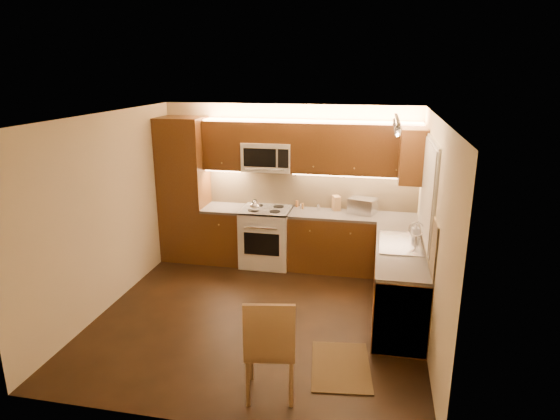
% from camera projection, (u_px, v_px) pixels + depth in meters
% --- Properties ---
extents(floor, '(4.00, 4.00, 0.01)m').
position_uv_depth(floor, '(260.00, 315.00, 6.13)').
color(floor, black).
rests_on(floor, ground).
extents(ceiling, '(4.00, 4.00, 0.01)m').
position_uv_depth(ceiling, '(257.00, 116.00, 5.42)').
color(ceiling, beige).
rests_on(ceiling, ground).
extents(wall_back, '(4.00, 0.01, 2.50)m').
position_uv_depth(wall_back, '(289.00, 184.00, 7.66)').
color(wall_back, beige).
rests_on(wall_back, ground).
extents(wall_front, '(4.00, 0.01, 2.50)m').
position_uv_depth(wall_front, '(199.00, 296.00, 3.90)').
color(wall_front, beige).
rests_on(wall_front, ground).
extents(wall_left, '(0.01, 4.00, 2.50)m').
position_uv_depth(wall_left, '(107.00, 212.00, 6.16)').
color(wall_left, beige).
rests_on(wall_left, ground).
extents(wall_right, '(0.01, 4.00, 2.50)m').
position_uv_depth(wall_right, '(432.00, 233.00, 5.39)').
color(wall_right, beige).
rests_on(wall_right, ground).
extents(pantry, '(0.70, 0.60, 2.30)m').
position_uv_depth(pantry, '(184.00, 190.00, 7.72)').
color(pantry, '#4C2910').
rests_on(pantry, floor).
extents(base_cab_back_left, '(0.62, 0.60, 0.86)m').
position_uv_depth(base_cab_back_left, '(225.00, 235.00, 7.80)').
color(base_cab_back_left, '#4C2910').
rests_on(base_cab_back_left, floor).
extents(counter_back_left, '(0.62, 0.60, 0.04)m').
position_uv_depth(counter_back_left, '(224.00, 208.00, 7.67)').
color(counter_back_left, '#3A3735').
rests_on(counter_back_left, base_cab_back_left).
extents(base_cab_back_right, '(1.92, 0.60, 0.86)m').
position_uv_depth(base_cab_back_right, '(352.00, 244.00, 7.41)').
color(base_cab_back_right, '#4C2910').
rests_on(base_cab_back_right, floor).
extents(counter_back_right, '(1.92, 0.60, 0.04)m').
position_uv_depth(counter_back_right, '(353.00, 216.00, 7.28)').
color(counter_back_right, '#3A3735').
rests_on(counter_back_right, base_cab_back_right).
extents(base_cab_right, '(0.60, 2.00, 0.86)m').
position_uv_depth(base_cab_right, '(398.00, 283.00, 6.06)').
color(base_cab_right, '#4C2910').
rests_on(base_cab_right, floor).
extents(counter_right, '(0.60, 2.00, 0.04)m').
position_uv_depth(counter_right, '(401.00, 249.00, 5.93)').
color(counter_right, '#3A3735').
rests_on(counter_right, base_cab_right).
extents(dishwasher, '(0.58, 0.60, 0.84)m').
position_uv_depth(dishwasher, '(400.00, 309.00, 5.40)').
color(dishwasher, silver).
rests_on(dishwasher, floor).
extents(backsplash_back, '(3.30, 0.02, 0.60)m').
position_uv_depth(backsplash_back, '(311.00, 188.00, 7.59)').
color(backsplash_back, tan).
rests_on(backsplash_back, wall_back).
extents(backsplash_right, '(0.02, 2.00, 0.60)m').
position_uv_depth(backsplash_right, '(427.00, 226.00, 5.78)').
color(backsplash_right, tan).
rests_on(backsplash_right, wall_right).
extents(upper_cab_back_left, '(0.62, 0.35, 0.75)m').
position_uv_depth(upper_cab_back_left, '(225.00, 145.00, 7.50)').
color(upper_cab_back_left, '#4C2910').
rests_on(upper_cab_back_left, wall_back).
extents(upper_cab_back_right, '(1.92, 0.35, 0.75)m').
position_uv_depth(upper_cab_back_right, '(356.00, 149.00, 7.11)').
color(upper_cab_back_right, '#4C2910').
rests_on(upper_cab_back_right, wall_back).
extents(upper_cab_bridge, '(0.76, 0.35, 0.31)m').
position_uv_depth(upper_cab_bridge, '(268.00, 132.00, 7.31)').
color(upper_cab_bridge, '#4C2910').
rests_on(upper_cab_bridge, wall_back).
extents(upper_cab_right_corner, '(0.35, 0.50, 0.75)m').
position_uv_depth(upper_cab_right_corner, '(413.00, 156.00, 6.56)').
color(upper_cab_right_corner, '#4C2910').
rests_on(upper_cab_right_corner, wall_right).
extents(stove, '(0.76, 0.65, 0.92)m').
position_uv_depth(stove, '(266.00, 237.00, 7.63)').
color(stove, silver).
rests_on(stove, floor).
extents(microwave, '(0.76, 0.38, 0.44)m').
position_uv_depth(microwave, '(268.00, 156.00, 7.40)').
color(microwave, silver).
rests_on(microwave, wall_back).
extents(window_frame, '(0.03, 1.44, 1.24)m').
position_uv_depth(window_frame, '(429.00, 191.00, 5.81)').
color(window_frame, silver).
rests_on(window_frame, wall_right).
extents(window_blinds, '(0.02, 1.36, 1.16)m').
position_uv_depth(window_blinds, '(427.00, 191.00, 5.82)').
color(window_blinds, silver).
rests_on(window_blinds, wall_right).
extents(sink, '(0.52, 0.86, 0.15)m').
position_uv_depth(sink, '(401.00, 238.00, 6.04)').
color(sink, silver).
rests_on(sink, counter_right).
extents(faucet, '(0.20, 0.04, 0.30)m').
position_uv_depth(faucet, '(416.00, 233.00, 5.99)').
color(faucet, silver).
rests_on(faucet, counter_right).
extents(track_light_bar, '(0.04, 1.20, 0.03)m').
position_uv_depth(track_light_bar, '(397.00, 119.00, 5.51)').
color(track_light_bar, silver).
rests_on(track_light_bar, ceiling).
extents(kettle, '(0.21, 0.21, 0.19)m').
position_uv_depth(kettle, '(255.00, 205.00, 7.36)').
color(kettle, silver).
rests_on(kettle, stove).
extents(toaster_oven, '(0.46, 0.40, 0.23)m').
position_uv_depth(toaster_oven, '(363.00, 206.00, 7.31)').
color(toaster_oven, silver).
rests_on(toaster_oven, counter_back_right).
extents(knife_block, '(0.15, 0.19, 0.22)m').
position_uv_depth(knife_block, '(336.00, 203.00, 7.47)').
color(knife_block, olive).
rests_on(knife_block, counter_back_right).
extents(spice_jar_a, '(0.05, 0.05, 0.09)m').
position_uv_depth(spice_jar_a, '(302.00, 206.00, 7.56)').
color(spice_jar_a, silver).
rests_on(spice_jar_a, counter_back_right).
extents(spice_jar_b, '(0.04, 0.04, 0.09)m').
position_uv_depth(spice_jar_b, '(303.00, 206.00, 7.55)').
color(spice_jar_b, brown).
rests_on(spice_jar_b, counter_back_right).
extents(spice_jar_c, '(0.06, 0.06, 0.10)m').
position_uv_depth(spice_jar_c, '(318.00, 207.00, 7.47)').
color(spice_jar_c, silver).
rests_on(spice_jar_c, counter_back_right).
extents(spice_jar_d, '(0.05, 0.05, 0.10)m').
position_uv_depth(spice_jar_d, '(297.00, 204.00, 7.66)').
color(spice_jar_d, '#A66731').
rests_on(spice_jar_d, counter_back_right).
extents(soap_bottle, '(0.11, 0.11, 0.21)m').
position_uv_depth(soap_bottle, '(416.00, 231.00, 6.23)').
color(soap_bottle, silver).
rests_on(soap_bottle, counter_right).
extents(rug, '(0.71, 0.97, 0.01)m').
position_uv_depth(rug, '(341.00, 366.00, 5.07)').
color(rug, black).
rests_on(rug, floor).
extents(dining_chair, '(0.54, 0.54, 1.05)m').
position_uv_depth(dining_chair, '(270.00, 345.00, 4.53)').
color(dining_chair, olive).
rests_on(dining_chair, floor).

